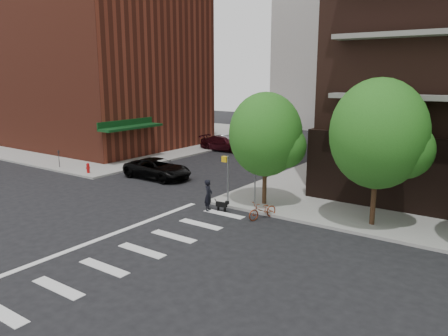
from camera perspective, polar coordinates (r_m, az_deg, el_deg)
ground at (r=21.09m, az=-16.45°, el=-8.49°), size 120.00×120.00×0.00m
sidewalk_nw at (r=54.15m, az=-13.28°, el=4.21°), size 31.00×33.00×0.15m
crosswalk at (r=19.50m, az=-12.34°, el=-9.97°), size 3.85×13.00×0.01m
midrise_nw at (r=48.30m, az=-16.86°, el=15.09°), size 21.40×15.50×20.00m
tree_a at (r=23.87m, az=5.44°, el=4.37°), size 4.00×4.00×5.90m
tree_b at (r=21.50m, az=19.51°, el=4.22°), size 4.50×4.50×6.65m
pedestrian_signal at (r=24.65m, az=1.27°, el=-0.51°), size 2.18×0.67×2.60m
fire_hydrant at (r=33.56m, az=-17.34°, el=0.07°), size 0.24×0.24×0.73m
parking_meter at (r=36.28m, az=-20.77°, el=1.36°), size 0.10×0.08×1.32m
parked_car_black at (r=31.22m, az=-8.67°, el=-0.09°), size 2.38×5.13×1.42m
parked_car_maroon at (r=42.09m, az=0.05°, el=3.21°), size 2.23×5.02×1.43m
parked_car_silver at (r=42.63m, az=0.56°, el=3.37°), size 1.65×4.54×1.49m
scooter at (r=22.44m, az=5.08°, el=-5.50°), size 1.15×1.89×0.94m
dog_walker at (r=23.57m, az=-2.05°, el=-3.59°), size 0.74×0.62×1.73m
dog at (r=23.54m, az=-0.24°, el=-4.79°), size 0.75×0.29×0.62m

